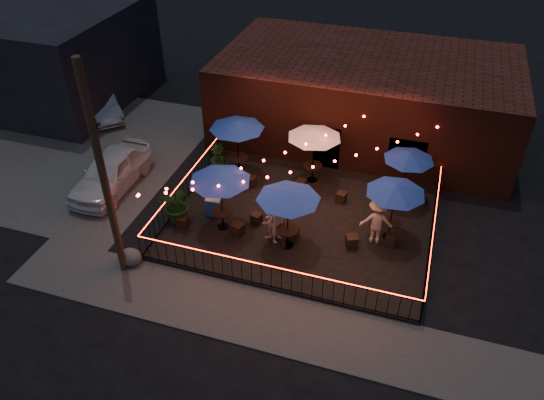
{
  "coord_description": "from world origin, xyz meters",
  "views": [
    {
      "loc": [
        3.96,
        -14.16,
        13.47
      ],
      "look_at": [
        -1.18,
        1.73,
        1.02
      ],
      "focal_mm": 35.0,
      "sensor_mm": 36.0,
      "label": 1
    }
  ],
  "objects_px": {
    "cafe_table_1": "(237,125)",
    "cafe_table_5": "(409,157)",
    "cafe_table_2": "(288,195)",
    "cafe_table_3": "(314,134)",
    "cooler": "(214,206)",
    "boulder": "(130,257)",
    "utility_pole": "(104,178)",
    "cafe_table_0": "(220,177)",
    "cafe_table_4": "(396,190)"
  },
  "relations": [
    {
      "from": "cafe_table_0",
      "to": "boulder",
      "type": "xyz_separation_m",
      "value": [
        -2.46,
        -2.84,
        -2.17
      ]
    },
    {
      "from": "cafe_table_4",
      "to": "boulder",
      "type": "relative_size",
      "value": 3.13
    },
    {
      "from": "cooler",
      "to": "boulder",
      "type": "relative_size",
      "value": 0.92
    },
    {
      "from": "cafe_table_0",
      "to": "cafe_table_2",
      "type": "distance_m",
      "value": 2.73
    },
    {
      "from": "boulder",
      "to": "cafe_table_3",
      "type": "bearing_deg",
      "value": 54.88
    },
    {
      "from": "utility_pole",
      "to": "cafe_table_2",
      "type": "relative_size",
      "value": 2.65
    },
    {
      "from": "utility_pole",
      "to": "boulder",
      "type": "xyz_separation_m",
      "value": [
        0.12,
        0.32,
        -3.66
      ]
    },
    {
      "from": "boulder",
      "to": "cafe_table_5",
      "type": "bearing_deg",
      "value": 37.81
    },
    {
      "from": "cooler",
      "to": "boulder",
      "type": "height_order",
      "value": "cooler"
    },
    {
      "from": "cooler",
      "to": "cafe_table_2",
      "type": "bearing_deg",
      "value": -18.86
    },
    {
      "from": "cafe_table_2",
      "to": "boulder",
      "type": "relative_size",
      "value": 3.49
    },
    {
      "from": "utility_pole",
      "to": "boulder",
      "type": "distance_m",
      "value": 3.68
    },
    {
      "from": "cafe_table_5",
      "to": "cooler",
      "type": "xyz_separation_m",
      "value": [
        -7.1,
        -3.44,
        -1.66
      ]
    },
    {
      "from": "utility_pole",
      "to": "cafe_table_3",
      "type": "distance_m",
      "value": 9.1
    },
    {
      "from": "cafe_table_0",
      "to": "cooler",
      "type": "distance_m",
      "value": 2.15
    },
    {
      "from": "cafe_table_2",
      "to": "cooler",
      "type": "relative_size",
      "value": 3.78
    },
    {
      "from": "utility_pole",
      "to": "cafe_table_1",
      "type": "distance_m",
      "value": 7.34
    },
    {
      "from": "utility_pole",
      "to": "cooler",
      "type": "height_order",
      "value": "utility_pole"
    },
    {
      "from": "utility_pole",
      "to": "cafe_table_0",
      "type": "bearing_deg",
      "value": 50.81
    },
    {
      "from": "cafe_table_0",
      "to": "cooler",
      "type": "relative_size",
      "value": 3.23
    },
    {
      "from": "cafe_table_4",
      "to": "cooler",
      "type": "bearing_deg",
      "value": -173.71
    },
    {
      "from": "cafe_table_2",
      "to": "cafe_table_3",
      "type": "distance_m",
      "value": 4.51
    },
    {
      "from": "cafe_table_0",
      "to": "boulder",
      "type": "relative_size",
      "value": 2.98
    },
    {
      "from": "cafe_table_1",
      "to": "cafe_table_2",
      "type": "height_order",
      "value": "cafe_table_1"
    },
    {
      "from": "cafe_table_0",
      "to": "cafe_table_4",
      "type": "height_order",
      "value": "cafe_table_0"
    },
    {
      "from": "cafe_table_2",
      "to": "cooler",
      "type": "height_order",
      "value": "cafe_table_2"
    },
    {
      "from": "cafe_table_1",
      "to": "cafe_table_5",
      "type": "bearing_deg",
      "value": 2.11
    },
    {
      "from": "cafe_table_0",
      "to": "cafe_table_1",
      "type": "bearing_deg",
      "value": 101.74
    },
    {
      "from": "cafe_table_5",
      "to": "boulder",
      "type": "height_order",
      "value": "cafe_table_5"
    },
    {
      "from": "cafe_table_2",
      "to": "cafe_table_4",
      "type": "xyz_separation_m",
      "value": [
        3.55,
        1.68,
        -0.12
      ]
    },
    {
      "from": "utility_pole",
      "to": "cafe_table_1",
      "type": "xyz_separation_m",
      "value": [
        1.79,
        6.98,
        -1.44
      ]
    },
    {
      "from": "utility_pole",
      "to": "cafe_table_3",
      "type": "bearing_deg",
      "value": 55.44
    },
    {
      "from": "cafe_table_0",
      "to": "boulder",
      "type": "distance_m",
      "value": 4.34
    },
    {
      "from": "cafe_table_1",
      "to": "cafe_table_5",
      "type": "relative_size",
      "value": 1.29
    },
    {
      "from": "boulder",
      "to": "cooler",
      "type": "bearing_deg",
      "value": 62.45
    },
    {
      "from": "cafe_table_1",
      "to": "boulder",
      "type": "distance_m",
      "value": 7.21
    },
    {
      "from": "cafe_table_1",
      "to": "boulder",
      "type": "bearing_deg",
      "value": -104.08
    },
    {
      "from": "cafe_table_5",
      "to": "boulder",
      "type": "relative_size",
      "value": 2.74
    },
    {
      "from": "cafe_table_1",
      "to": "cooler",
      "type": "distance_m",
      "value": 3.75
    },
    {
      "from": "cafe_table_0",
      "to": "cooler",
      "type": "bearing_deg",
      "value": 135.03
    },
    {
      "from": "utility_pole",
      "to": "cafe_table_0",
      "type": "distance_m",
      "value": 4.35
    },
    {
      "from": "cafe_table_5",
      "to": "cooler",
      "type": "height_order",
      "value": "cafe_table_5"
    },
    {
      "from": "cafe_table_2",
      "to": "boulder",
      "type": "xyz_separation_m",
      "value": [
        -5.17,
        -2.56,
        -2.15
      ]
    },
    {
      "from": "cafe_table_0",
      "to": "cafe_table_4",
      "type": "bearing_deg",
      "value": 12.64
    },
    {
      "from": "cooler",
      "to": "cafe_table_1",
      "type": "bearing_deg",
      "value": 89.17
    },
    {
      "from": "cafe_table_2",
      "to": "cafe_table_3",
      "type": "bearing_deg",
      "value": 92.58
    },
    {
      "from": "cafe_table_1",
      "to": "cafe_table_2",
      "type": "relative_size",
      "value": 1.01
    },
    {
      "from": "cafe_table_2",
      "to": "utility_pole",
      "type": "bearing_deg",
      "value": -151.39
    },
    {
      "from": "cafe_table_4",
      "to": "boulder",
      "type": "bearing_deg",
      "value": -154.04
    },
    {
      "from": "cafe_table_4",
      "to": "boulder",
      "type": "height_order",
      "value": "cafe_table_4"
    }
  ]
}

